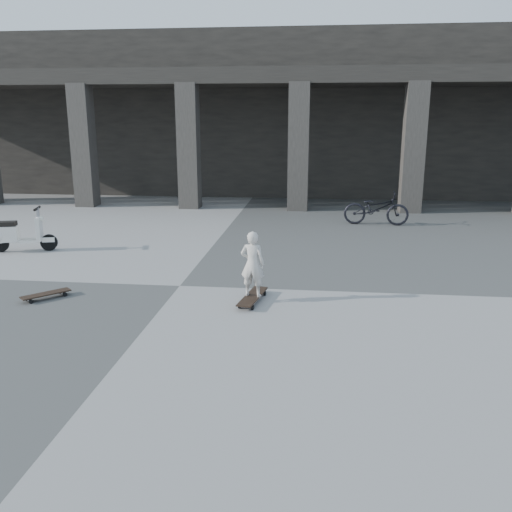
# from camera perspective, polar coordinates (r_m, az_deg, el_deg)

# --- Properties ---
(ground) EXTENTS (90.00, 90.00, 0.00)m
(ground) POSITION_cam_1_polar(r_m,az_deg,el_deg) (9.86, -8.03, -3.13)
(ground) COLOR #464644
(ground) RESTS_ON ground
(colonnade) EXTENTS (28.00, 8.82, 6.00)m
(colonnade) POSITION_cam_1_polar(r_m,az_deg,el_deg) (22.98, 0.45, 14.65)
(colonnade) COLOR black
(colonnade) RESTS_ON ground
(longboard) EXTENTS (0.41, 1.07, 0.10)m
(longboard) POSITION_cam_1_polar(r_m,az_deg,el_deg) (8.92, -0.36, -4.33)
(longboard) COLOR black
(longboard) RESTS_ON ground
(skateboard_spare) EXTENTS (0.69, 0.73, 0.10)m
(skateboard_spare) POSITION_cam_1_polar(r_m,az_deg,el_deg) (9.73, -21.24, -3.79)
(skateboard_spare) COLOR black
(skateboard_spare) RESTS_ON ground
(child) EXTENTS (0.42, 0.31, 1.08)m
(child) POSITION_cam_1_polar(r_m,az_deg,el_deg) (8.75, -0.37, -0.85)
(child) COLOR beige
(child) RESTS_ON longboard
(scooter) EXTENTS (1.40, 0.64, 1.00)m
(scooter) POSITION_cam_1_polar(r_m,az_deg,el_deg) (13.31, -24.29, 2.08)
(scooter) COLOR black
(scooter) RESTS_ON ground
(bicycle) EXTENTS (1.82, 0.74, 0.94)m
(bicycle) POSITION_cam_1_polar(r_m,az_deg,el_deg) (15.58, 12.54, 4.93)
(bicycle) COLOR black
(bicycle) RESTS_ON ground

